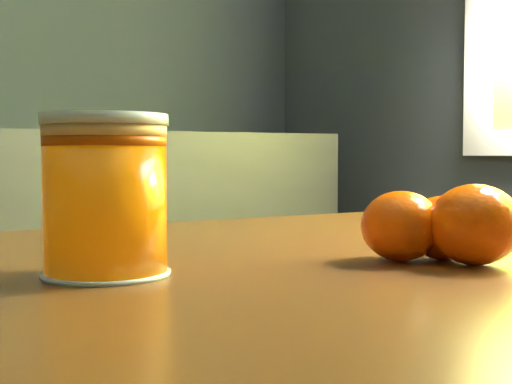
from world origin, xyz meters
TOP-DOWN VIEW (x-y plane):
  - table at (0.82, 0.02)m, footprint 1.05×0.77m
  - juice_glass at (0.60, 0.00)m, footprint 0.09×0.09m
  - orange_front at (0.83, -0.04)m, footprint 0.07×0.07m
  - orange_back at (0.87, -0.05)m, footprint 0.08×0.08m
  - orange_extra at (0.87, -0.08)m, footprint 0.09×0.09m

SIDE VIEW (x-z plane):
  - table at x=0.82m, z-range 0.28..1.04m
  - orange_back at x=0.87m, z-range 0.76..0.81m
  - orange_front at x=0.83m, z-range 0.76..0.81m
  - orange_extra at x=0.87m, z-range 0.76..0.82m
  - juice_glass at x=0.60m, z-range 0.76..0.87m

